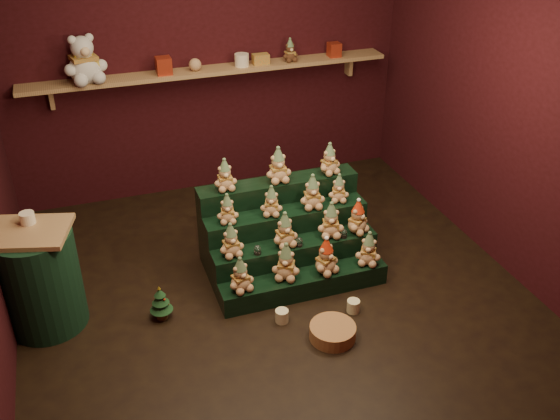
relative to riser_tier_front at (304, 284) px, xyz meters
name	(u,v)px	position (x,y,z in m)	size (l,w,h in m)	color
ground	(273,289)	(-0.23, 0.12, -0.09)	(4.00, 4.00, 0.00)	black
back_wall	(206,55)	(-0.23, 2.17, 1.31)	(4.00, 0.10, 2.80)	black
front_wall	(417,306)	(-0.23, -1.93, 1.31)	(4.00, 0.10, 2.80)	black
right_wall	(512,101)	(1.82, 0.12, 1.31)	(0.10, 4.00, 2.80)	black
back_shelf	(211,71)	(-0.23, 2.00, 1.20)	(3.60, 0.26, 0.24)	#A98454
riser_tier_front	(304,284)	(0.00, 0.00, 0.00)	(1.40, 0.22, 0.18)	black
riser_tier_midfront	(295,260)	(0.00, 0.22, 0.09)	(1.40, 0.22, 0.36)	black
riser_tier_midback	(286,238)	(0.00, 0.44, 0.18)	(1.40, 0.22, 0.54)	black
riser_tier_back	(278,216)	(0.00, 0.66, 0.27)	(1.40, 0.22, 0.72)	black
teddy_0	(240,274)	(-0.54, -0.02, 0.23)	(0.21, 0.19, 0.29)	tan
teddy_1	(286,261)	(-0.15, 0.02, 0.25)	(0.22, 0.20, 0.31)	tan
teddy_2	(326,256)	(0.18, -0.01, 0.25)	(0.22, 0.20, 0.31)	tan
teddy_3	(369,248)	(0.56, -0.01, 0.24)	(0.21, 0.19, 0.29)	tan
teddy_4	(231,240)	(-0.54, 0.22, 0.41)	(0.20, 0.18, 0.28)	tan
teddy_5	(285,230)	(-0.10, 0.21, 0.42)	(0.21, 0.19, 0.30)	tan
teddy_6	(331,220)	(0.31, 0.22, 0.42)	(0.22, 0.20, 0.31)	tan
teddy_7	(358,217)	(0.55, 0.21, 0.42)	(0.21, 0.19, 0.29)	tan
teddy_8	(227,209)	(-0.51, 0.43, 0.57)	(0.18, 0.16, 0.25)	tan
teddy_9	(271,201)	(-0.14, 0.42, 0.58)	(0.18, 0.17, 0.26)	tan
teddy_10	(312,192)	(0.22, 0.43, 0.60)	(0.21, 0.19, 0.30)	tan
teddy_11	(339,188)	(0.48, 0.46, 0.57)	(0.18, 0.16, 0.25)	tan
teddy_12	(225,175)	(-0.46, 0.65, 0.76)	(0.19, 0.17, 0.27)	tan
teddy_13	(278,165)	(0.00, 0.64, 0.78)	(0.22, 0.20, 0.31)	tan
teddy_14	(329,159)	(0.46, 0.64, 0.77)	(0.20, 0.18, 0.28)	tan
snow_globe_a	(257,250)	(-0.34, 0.16, 0.31)	(0.06, 0.06, 0.08)	black
snow_globe_b	(299,242)	(0.01, 0.16, 0.31)	(0.06, 0.06, 0.08)	black
snow_globe_c	(344,233)	(0.41, 0.16, 0.31)	(0.06, 0.06, 0.08)	black
side_table	(40,279)	(-1.98, 0.30, 0.32)	(0.65, 0.59, 0.84)	#A98454
table_ornament	(27,218)	(-1.98, 0.40, 0.79)	(0.11, 0.11, 0.09)	beige
mini_christmas_tree	(161,302)	(-1.16, 0.07, 0.06)	(0.18, 0.18, 0.30)	#483219
mug_left	(282,316)	(-0.29, -0.28, -0.04)	(0.10, 0.10, 0.10)	beige
mug_right	(353,306)	(0.28, -0.35, -0.04)	(0.10, 0.10, 0.10)	beige
wicker_basket	(333,332)	(0.01, -0.58, -0.04)	(0.35, 0.35, 0.11)	#AA7644
white_bear	(83,53)	(-1.39, 1.96, 1.50)	(0.39, 0.35, 0.55)	silver
brown_bear	(290,50)	(0.58, 1.96, 1.34)	(0.16, 0.14, 0.22)	#4C2819
gift_tin_red_a	(164,66)	(-0.68, 1.97, 1.31)	(0.14, 0.14, 0.16)	#9F2D18
gift_tin_cream	(242,60)	(0.08, 1.97, 1.29)	(0.14, 0.14, 0.12)	beige
gift_tin_red_b	(334,50)	(1.06, 1.97, 1.30)	(0.12, 0.12, 0.14)	#9F2D18
shelf_plush_ball	(195,65)	(-0.38, 1.97, 1.29)	(0.12, 0.12, 0.12)	tan
scarf_gift_box	(261,59)	(0.27, 1.97, 1.28)	(0.16, 0.10, 0.10)	orange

